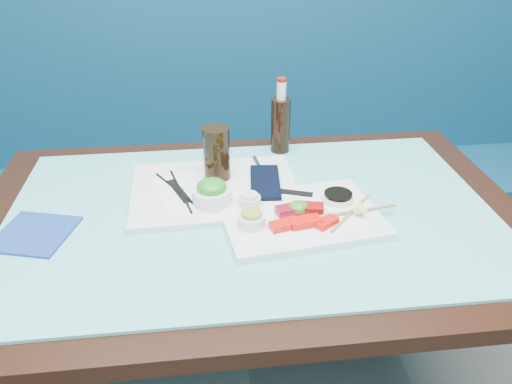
{
  "coord_description": "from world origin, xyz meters",
  "views": [
    {
      "loc": [
        -0.11,
        0.39,
        1.44
      ],
      "look_at": [
        0.01,
        1.47,
        0.8
      ],
      "focal_mm": 35.0,
      "sensor_mm": 36.0,
      "label": 1
    }
  ],
  "objects": [
    {
      "name": "seaweed_garnish",
      "position": [
        0.11,
        1.4,
        0.79
      ],
      "size": [
        0.07,
        0.06,
        0.03
      ],
      "primitive_type": "ellipsoid",
      "rotation": [
        0.0,
        0.0,
        -0.4
      ],
      "color": "#30881F",
      "rests_on": "sashimi_plate"
    },
    {
      "name": "dining_table",
      "position": [
        0.0,
        1.45,
        0.67
      ],
      "size": [
        1.4,
        0.9,
        0.75
      ],
      "color": "black",
      "rests_on": "ground"
    },
    {
      "name": "cola_bottle_cap",
      "position": [
        0.13,
        1.79,
        0.99
      ],
      "size": [
        0.03,
        0.03,
        0.01
      ],
      "primitive_type": "cylinder",
      "rotation": [
        0.0,
        0.0,
        -0.16
      ],
      "color": "red",
      "rests_on": "cola_bottle_neck"
    },
    {
      "name": "ginger_fill",
      "position": [
        -0.0,
        1.45,
        0.81
      ],
      "size": [
        0.05,
        0.05,
        0.01
      ],
      "primitive_type": "cylinder",
      "rotation": [
        0.0,
        0.0,
        -0.23
      ],
      "color": "#F2DDC6",
      "rests_on": "ramekin_ginger"
    },
    {
      "name": "seaweed_bowl",
      "position": [
        -0.1,
        1.47,
        0.79
      ],
      "size": [
        0.13,
        0.13,
        0.04
      ],
      "primitive_type": "cylinder",
      "rotation": [
        0.0,
        0.0,
        -0.33
      ],
      "color": "white",
      "rests_on": "serving_tray"
    },
    {
      "name": "lemon_wedge",
      "position": [
        0.26,
        1.36,
        0.8
      ],
      "size": [
        0.05,
        0.05,
        0.04
      ],
      "primitive_type": "cone",
      "rotation": [
        1.57,
        0.0,
        0.76
      ],
      "color": "#FFE778",
      "rests_on": "sashimi_plate"
    },
    {
      "name": "cola_bottle_body",
      "position": [
        0.13,
        1.79,
        0.84
      ],
      "size": [
        0.07,
        0.07,
        0.17
      ],
      "primitive_type": "cylinder",
      "rotation": [
        0.0,
        0.0,
        -0.16
      ],
      "color": "black",
      "rests_on": "glass_top"
    },
    {
      "name": "soy_dish",
      "position": [
        0.22,
        1.44,
        0.79
      ],
      "size": [
        0.1,
        0.1,
        0.02
      ],
      "primitive_type": "cylinder",
      "rotation": [
        0.0,
        0.0,
        0.37
      ],
      "color": "white",
      "rests_on": "sashimi_plate"
    },
    {
      "name": "tray_sleeve",
      "position": [
        -0.18,
        1.54,
        0.78
      ],
      "size": [
        0.07,
        0.13,
        0.0
      ],
      "primitive_type": "cube",
      "rotation": [
        0.0,
        0.0,
        0.37
      ],
      "color": "black",
      "rests_on": "serving_tray"
    },
    {
      "name": "cola_bottle_neck",
      "position": [
        0.13,
        1.79,
        0.95
      ],
      "size": [
        0.03,
        0.03,
        0.05
      ],
      "primitive_type": "cylinder",
      "rotation": [
        0.0,
        0.0,
        0.2
      ],
      "color": "white",
      "rests_on": "cola_bottle_body"
    },
    {
      "name": "blue_napkin",
      "position": [
        -0.52,
        1.41,
        0.76
      ],
      "size": [
        0.2,
        0.2,
        0.01
      ],
      "primitive_type": "cube",
      "rotation": [
        0.0,
        0.0,
        -0.27
      ],
      "color": "navy",
      "rests_on": "glass_top"
    },
    {
      "name": "wooden_chopstick_b",
      "position": [
        0.24,
        1.38,
        0.78
      ],
      "size": [
        0.14,
        0.15,
        0.01
      ],
      "primitive_type": "cylinder",
      "rotation": [
        1.57,
        0.0,
        -0.74
      ],
      "color": "#A77A4E",
      "rests_on": "sashimi_plate"
    },
    {
      "name": "serving_tray",
      "position": [
        -0.09,
        1.55,
        0.77
      ],
      "size": [
        0.45,
        0.34,
        0.02
      ],
      "primitive_type": "cube",
      "rotation": [
        0.0,
        0.0,
        0.03
      ],
      "color": "white",
      "rests_on": "glass_top"
    },
    {
      "name": "fork",
      "position": [
        0.04,
        1.65,
        0.78
      ],
      "size": [
        0.02,
        0.1,
        0.01
      ],
      "primitive_type": "cylinder",
      "rotation": [
        1.57,
        0.0,
        0.12
      ],
      "color": "silver",
      "rests_on": "serving_tray"
    },
    {
      "name": "booth_bench",
      "position": [
        0.0,
        2.29,
        0.37
      ],
      "size": [
        3.0,
        0.56,
        1.17
      ],
      "color": "navy",
      "rests_on": "ground"
    },
    {
      "name": "sashimi_plate",
      "position": [
        0.12,
        1.39,
        0.77
      ],
      "size": [
        0.41,
        0.32,
        0.02
      ],
      "primitive_type": "cube",
      "rotation": [
        0.0,
        0.0,
        0.13
      ],
      "color": "white",
      "rests_on": "glass_top"
    },
    {
      "name": "soy_fill",
      "position": [
        0.22,
        1.44,
        0.8
      ],
      "size": [
        0.08,
        0.08,
        0.01
      ],
      "primitive_type": "cylinder",
      "rotation": [
        0.0,
        0.0,
        0.08
      ],
      "color": "black",
      "rests_on": "soy_dish"
    },
    {
      "name": "salmon_right",
      "position": [
        0.17,
        1.34,
        0.78
      ],
      "size": [
        0.06,
        0.06,
        0.01
      ],
      "primitive_type": "cube",
      "rotation": [
        0.0,
        0.0,
        0.61
      ],
      "color": "#FA110A",
      "rests_on": "sashimi_plate"
    },
    {
      "name": "salmon_mid",
      "position": [
        0.12,
        1.34,
        0.79
      ],
      "size": [
        0.08,
        0.05,
        0.02
      ],
      "primitive_type": "cube",
      "rotation": [
        0.0,
        0.0,
        0.16
      ],
      "color": "red",
      "rests_on": "sashimi_plate"
    },
    {
      "name": "glass_top",
      "position": [
        0.0,
        1.45,
        0.75
      ],
      "size": [
        1.22,
        0.76,
        0.01
      ],
      "primitive_type": "cube",
      "color": "#66CDCD",
      "rests_on": "dining_table"
    },
    {
      "name": "ramekin_ginger",
      "position": [
        -0.0,
        1.45,
        0.79
      ],
      "size": [
        0.07,
        0.07,
        0.02
      ],
      "primitive_type": "cylinder",
      "rotation": [
        0.0,
        0.0,
        0.27
      ],
      "color": "silver",
      "rests_on": "sashimi_plate"
    },
    {
      "name": "black_chopstick_a",
      "position": [
        -0.19,
        1.54,
        0.78
      ],
      "size": [
        0.12,
        0.2,
        0.01
      ],
      "primitive_type": "cylinder",
      "rotation": [
        1.57,
        0.0,
        0.53
      ],
      "color": "black",
      "rests_on": "serving_tray"
    },
    {
      "name": "tuna_left",
      "position": [
        0.09,
        1.4,
        0.79
      ],
      "size": [
        0.07,
        0.05,
        0.02
      ],
      "primitive_type": "cube",
      "rotation": [
        0.0,
        0.0,
        0.24
      ],
      "color": "maroon",
      "rests_on": "sashimi_plate"
    },
    {
      "name": "tuna_right",
      "position": [
        0.14,
        1.4,
        0.79
      ],
      "size": [
        0.07,
        0.05,
        0.02
      ],
      "primitive_type": "cube",
      "rotation": [
        0.0,
        0.0,
        -0.22
      ],
      "color": "maroon",
      "rests_on": "sashimi_plate"
    },
    {
      "name": "seaweed_salad",
      "position": [
        -0.1,
        1.47,
        0.82
      ],
      "size": [
        0.09,
        0.09,
        0.04
      ],
      "primitive_type": "ellipsoid",
      "rotation": [
        0.0,
        0.0,
        -0.14
      ],
      "color": "#228A1F",
      "rests_on": "seaweed_bowl"
    },
    {
      "name": "ramekin_wasabi",
      "position": [
        -0.01,
        1.36,
        0.79
      ],
      "size": [
        0.07,
        0.07,
        0.03
      ],
      "primitive_type": "cylinder",
      "rotation": [
        0.0,
        0.0,
        0.01
      ],
      "color": "silver",
      "rests_on": "sashimi_plate"
    },
    {
      "name": "chopstick_sleeve",
      "position": [
        0.1,
        1.5,
        0.78
      ],
      "size": [
        0.13,
        0.06,
        0.0
      ],
      "primitive_type": "cube",
      "rotation": [
        0.0,
        0.0,
        -0.35
      ],
      "color": "black",
      "rests_on": "sashimi_plate"
    },
    {
      "name": "cola_glass",
      "position": [
        -0.08,
        1.6,
        0.85
      ],
      "size": [
        0.07,
        0.07,
        0.15
      ],
      "primitive_type": "cylinder",
      "rotation": [
        0.0,
        0.0,
        -0.01
      ],
      "color": "black",
      "rests_on": "serving_tray"
    },
    {
      "name": "paper_placemat",
      "position": [
        -0.09,
        1.55,
        0.78
      ],
      "size": [
        0.33,
        0.26,
        0.0
      ],
      "primitive_type": "cube",
      "rotation": [
        0.0,
        0.0,
        0.19
      ],
      "color": "white",
      "rests_on": "serving_tray"
    },
    {
      "name": "black_chopstick_b",
      "position": [
        -0.18,
        1.54,
        0.78
      ],
      "size": [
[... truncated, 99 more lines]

